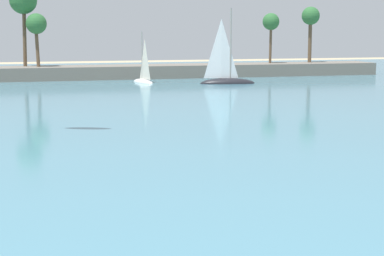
% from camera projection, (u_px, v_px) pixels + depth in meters
% --- Properties ---
extents(sea, '(220.00, 114.58, 0.06)m').
position_uv_depth(sea, '(41.00, 93.00, 65.56)').
color(sea, teal).
rests_on(sea, ground).
extents(palm_headland, '(96.66, 6.16, 12.22)m').
position_uv_depth(palm_headland, '(18.00, 61.00, 81.19)').
color(palm_headland, slate).
rests_on(palm_headland, ground).
extents(sailboat_mid_bay, '(2.63, 4.89, 6.80)m').
position_uv_depth(sailboat_mid_bay, '(143.00, 78.00, 77.79)').
color(sailboat_mid_bay, white).
rests_on(sailboat_mid_bay, sea).
extents(sailboat_toward_headland, '(7.01, 3.03, 9.83)m').
position_uv_depth(sailboat_toward_headland, '(226.00, 76.00, 76.37)').
color(sailboat_toward_headland, black).
rests_on(sailboat_toward_headland, sea).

